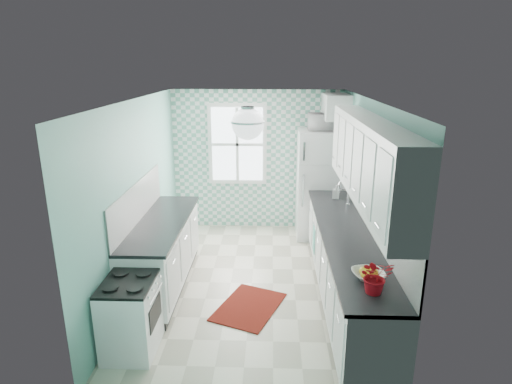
{
  "coord_description": "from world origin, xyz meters",
  "views": [
    {
      "loc": [
        0.25,
        -5.31,
        2.94
      ],
      "look_at": [
        0.05,
        0.25,
        1.25
      ],
      "focal_mm": 30.0,
      "sensor_mm": 36.0,
      "label": 1
    }
  ],
  "objects_px": {
    "stove": "(131,315)",
    "sink": "(336,207)",
    "fruit_bowl": "(368,275)",
    "potted_plant": "(376,276)",
    "ceiling_light": "(248,124)",
    "fridge": "(321,184)",
    "microwave": "(323,122)"
  },
  "relations": [
    {
      "from": "ceiling_light",
      "to": "microwave",
      "type": "relative_size",
      "value": 0.7
    },
    {
      "from": "fridge",
      "to": "ceiling_light",
      "type": "bearing_deg",
      "value": -115.93
    },
    {
      "from": "fridge",
      "to": "fruit_bowl",
      "type": "distance_m",
      "value": 3.38
    },
    {
      "from": "fridge",
      "to": "fruit_bowl",
      "type": "height_order",
      "value": "fridge"
    },
    {
      "from": "ceiling_light",
      "to": "stove",
      "type": "distance_m",
      "value": 2.35
    },
    {
      "from": "ceiling_light",
      "to": "microwave",
      "type": "distance_m",
      "value": 2.86
    },
    {
      "from": "stove",
      "to": "potted_plant",
      "type": "xyz_separation_m",
      "value": [
        2.4,
        -0.37,
        0.69
      ]
    },
    {
      "from": "ceiling_light",
      "to": "sink",
      "type": "height_order",
      "value": "ceiling_light"
    },
    {
      "from": "stove",
      "to": "sink",
      "type": "height_order",
      "value": "sink"
    },
    {
      "from": "ceiling_light",
      "to": "stove",
      "type": "bearing_deg",
      "value": -151.05
    },
    {
      "from": "fridge",
      "to": "sink",
      "type": "xyz_separation_m",
      "value": [
        0.09,
        -1.23,
        0.0
      ]
    },
    {
      "from": "microwave",
      "to": "potted_plant",
      "type": "bearing_deg",
      "value": 91.0
    },
    {
      "from": "ceiling_light",
      "to": "stove",
      "type": "relative_size",
      "value": 0.45
    },
    {
      "from": "stove",
      "to": "microwave",
      "type": "height_order",
      "value": "microwave"
    },
    {
      "from": "fridge",
      "to": "sink",
      "type": "relative_size",
      "value": 3.5
    },
    {
      "from": "ceiling_light",
      "to": "sink",
      "type": "relative_size",
      "value": 0.66
    },
    {
      "from": "stove",
      "to": "potted_plant",
      "type": "height_order",
      "value": "potted_plant"
    },
    {
      "from": "fridge",
      "to": "fruit_bowl",
      "type": "relative_size",
      "value": 6.09
    },
    {
      "from": "stove",
      "to": "fruit_bowl",
      "type": "bearing_deg",
      "value": -4.03
    },
    {
      "from": "fruit_bowl",
      "to": "potted_plant",
      "type": "xyz_separation_m",
      "value": [
        0.0,
        -0.27,
        0.13
      ]
    },
    {
      "from": "stove",
      "to": "fruit_bowl",
      "type": "xyz_separation_m",
      "value": [
        2.4,
        -0.1,
        0.56
      ]
    },
    {
      "from": "microwave",
      "to": "fruit_bowl",
      "type": "bearing_deg",
      "value": 91.11
    },
    {
      "from": "stove",
      "to": "sink",
      "type": "bearing_deg",
      "value": 38.85
    },
    {
      "from": "microwave",
      "to": "fridge",
      "type": "bearing_deg",
      "value": 53.02
    },
    {
      "from": "fridge",
      "to": "sink",
      "type": "bearing_deg",
      "value": -88.51
    },
    {
      "from": "sink",
      "to": "potted_plant",
      "type": "bearing_deg",
      "value": -93.99
    },
    {
      "from": "ceiling_light",
      "to": "sink",
      "type": "distance_m",
      "value": 2.3
    },
    {
      "from": "ceiling_light",
      "to": "sink",
      "type": "xyz_separation_m",
      "value": [
        1.2,
        1.39,
        -1.39
      ]
    },
    {
      "from": "fridge",
      "to": "potted_plant",
      "type": "bearing_deg",
      "value": -91.5
    },
    {
      "from": "potted_plant",
      "to": "fruit_bowl",
      "type": "bearing_deg",
      "value": 90.0
    },
    {
      "from": "fridge",
      "to": "potted_plant",
      "type": "xyz_separation_m",
      "value": [
        0.09,
        -3.64,
        0.17
      ]
    },
    {
      "from": "fridge",
      "to": "potted_plant",
      "type": "relative_size",
      "value": 5.64
    }
  ]
}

